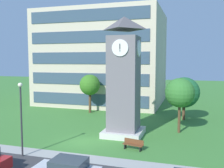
# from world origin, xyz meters

# --- Properties ---
(ground_plane) EXTENTS (160.00, 160.00, 0.00)m
(ground_plane) POSITION_xyz_m (0.00, 0.00, 0.00)
(ground_plane) COLOR #3D7A33
(kerb_strip) EXTENTS (120.00, 1.60, 0.01)m
(kerb_strip) POSITION_xyz_m (0.00, -3.67, 0.00)
(kerb_strip) COLOR #9E9E99
(kerb_strip) RESTS_ON ground
(office_building) EXTENTS (20.83, 15.85, 16.00)m
(office_building) POSITION_xyz_m (-5.64, 22.59, 8.00)
(office_building) COLOR beige
(office_building) RESTS_ON ground
(clock_tower) EXTENTS (3.90, 3.90, 11.99)m
(clock_tower) POSITION_xyz_m (3.13, 3.28, 5.41)
(clock_tower) COLOR slate
(clock_tower) RESTS_ON ground
(park_bench) EXTENTS (1.86, 0.83, 0.88)m
(park_bench) POSITION_xyz_m (4.99, -0.61, 0.46)
(park_bench) COLOR brown
(park_bench) RESTS_ON ground
(street_lamp) EXTENTS (0.36, 0.36, 5.94)m
(street_lamp) POSITION_xyz_m (-3.19, -4.72, 3.68)
(street_lamp) COLOR #333338
(street_lamp) RESTS_ON ground
(tree_by_building) EXTENTS (3.90, 3.90, 5.52)m
(tree_by_building) POSITION_xyz_m (8.82, 12.15, 3.56)
(tree_by_building) COLOR #513823
(tree_by_building) RESTS_ON ground
(tree_near_tower) EXTENTS (3.01, 3.01, 5.60)m
(tree_near_tower) POSITION_xyz_m (-4.46, 12.87, 4.06)
(tree_near_tower) COLOR #513823
(tree_near_tower) RESTS_ON ground
(tree_streetside) EXTENTS (3.10, 3.10, 5.83)m
(tree_streetside) POSITION_xyz_m (8.52, 5.94, 4.26)
(tree_streetside) COLOR #513823
(tree_streetside) RESTS_ON ground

